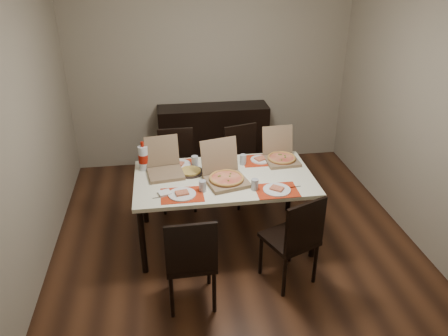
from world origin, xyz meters
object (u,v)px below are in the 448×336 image
at_px(dining_table, 224,183).
at_px(dip_bowl, 227,165).
at_px(chair_far_right, 244,161).
at_px(soda_bottle, 143,158).
at_px(pizza_box_center, 225,176).
at_px(chair_near_left, 191,258).
at_px(chair_far_left, 177,165).
at_px(chair_near_right, 295,237).
at_px(sideboard, 213,137).

distance_m(dining_table, dip_bowl, 0.25).
bearing_deg(chair_far_right, dip_bowl, -117.01).
bearing_deg(soda_bottle, pizza_box_center, -25.77).
xyz_separation_m(chair_near_left, chair_far_left, (-0.02, 1.77, 0.00)).
bearing_deg(chair_far_right, chair_near_right, -84.39).
relative_size(sideboard, pizza_box_center, 2.98).
relative_size(chair_near_right, pizza_box_center, 1.84).
bearing_deg(chair_near_right, chair_far_left, 121.03).
bearing_deg(soda_bottle, dining_table, -19.86).
distance_m(sideboard, chair_far_left, 1.07).
bearing_deg(chair_near_left, chair_far_right, 66.08).
bearing_deg(pizza_box_center, sideboard, 86.63).
relative_size(sideboard, dining_table, 0.83).
bearing_deg(dining_table, chair_near_right, -56.31).
distance_m(dining_table, chair_far_right, 0.92).
bearing_deg(chair_far_left, chair_far_right, 0.08).
bearing_deg(chair_far_left, sideboard, 59.07).
bearing_deg(chair_near_left, dip_bowl, 67.71).
bearing_deg(soda_bottle, sideboard, 58.03).
bearing_deg(pizza_box_center, dining_table, 88.66).
bearing_deg(pizza_box_center, dip_bowl, 78.79).
bearing_deg(chair_far_right, chair_far_left, -179.92).
height_order(sideboard, pizza_box_center, pizza_box_center).
xyz_separation_m(chair_near_right, soda_bottle, (-1.33, 1.08, 0.37)).
height_order(dining_table, soda_bottle, soda_bottle).
height_order(chair_far_right, soda_bottle, soda_bottle).
bearing_deg(sideboard, chair_far_right, -74.10).
height_order(chair_far_left, chair_far_right, same).
distance_m(chair_near_right, chair_far_right, 1.62).
distance_m(chair_near_left, soda_bottle, 1.35).
distance_m(chair_near_left, dip_bowl, 1.29).
distance_m(chair_far_right, soda_bottle, 1.34).
height_order(dining_table, chair_near_right, chair_near_right).
distance_m(chair_near_left, pizza_box_center, 1.00).
height_order(chair_near_right, dip_bowl, chair_near_right).
distance_m(dining_table, chair_near_left, 1.05).
distance_m(chair_far_left, pizza_box_center, 1.06).
bearing_deg(dining_table, chair_far_right, 66.01).
relative_size(sideboard, chair_near_right, 1.61).
height_order(pizza_box_center, dip_bowl, pizza_box_center).
relative_size(chair_far_left, pizza_box_center, 1.84).
xyz_separation_m(chair_near_left, soda_bottle, (-0.38, 1.24, 0.37)).
bearing_deg(dip_bowl, soda_bottle, 175.75).
bearing_deg(pizza_box_center, chair_far_left, 115.66).
height_order(dining_table, dip_bowl, dip_bowl).
bearing_deg(dining_table, dip_bowl, 74.74).
xyz_separation_m(dining_table, chair_near_right, (0.53, -0.79, -0.17)).
bearing_deg(dip_bowl, chair_near_left, -112.29).
xyz_separation_m(chair_near_left, pizza_box_center, (0.42, 0.85, 0.30)).
height_order(chair_far_left, pizza_box_center, pizza_box_center).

